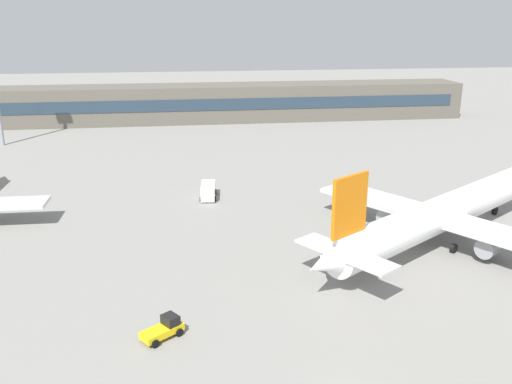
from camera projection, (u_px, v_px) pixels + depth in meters
ground_plane at (265, 213)px, 74.87m from camera, size 400.00×400.00×0.00m
terminal_building at (223, 103)px, 139.44m from camera, size 122.76×12.13×9.00m
airplane_near at (445, 212)px, 64.69m from camera, size 40.63×30.20×11.55m
baggage_tug_yellow at (164, 328)px, 45.69m from camera, size 3.79×3.33×1.75m
service_van_white at (208, 191)px, 80.56m from camera, size 2.69×5.36×2.08m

